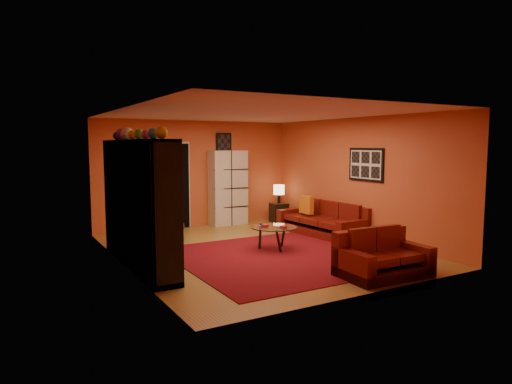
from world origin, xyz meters
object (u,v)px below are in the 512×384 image
coffee_table (274,229)px  bowl_chair (168,227)px  sofa (325,221)px  table_lamp (279,190)px  storage_cabinet (228,188)px  tv (140,207)px  loveseat (380,257)px  side_table (279,213)px  entertainment_unit (138,203)px

coffee_table → bowl_chair: bowl_chair is taller
sofa → table_lamp: size_ratio=4.78×
storage_cabinet → tv: bearing=-140.3°
tv → table_lamp: size_ratio=1.89×
sofa → bowl_chair: 3.50m
loveseat → bowl_chair: loveseat is taller
coffee_table → bowl_chair: (-1.51, 1.77, -0.10)m
table_lamp → tv: bearing=-151.2°
loveseat → coffee_table: bearing=15.2°
storage_cabinet → coffee_table: bearing=-101.8°
tv → side_table: size_ratio=1.81×
bowl_chair → loveseat: bearing=-63.3°
coffee_table → sofa: bearing=22.7°
table_lamp → entertainment_unit: bearing=-150.7°
loveseat → storage_cabinet: 5.26m
bowl_chair → side_table: size_ratio=1.36×
tv → coffee_table: (2.52, -0.23, -0.58)m
entertainment_unit → tv: 0.11m
bowl_chair → table_lamp: (3.28, 0.82, 0.54)m
storage_cabinet → side_table: size_ratio=3.74×
coffee_table → storage_cabinet: size_ratio=0.47×
sofa → loveseat: bearing=-116.4°
bowl_chair → side_table: bowl_chair is taller
tv → loveseat: (3.04, -2.50, -0.69)m
entertainment_unit → bowl_chair: 2.07m
loveseat → coffee_table: (-0.52, 2.27, 0.11)m
entertainment_unit → bowl_chair: (1.06, 1.61, -0.75)m
tv → bowl_chair: size_ratio=1.33×
sofa → coffee_table: bearing=-160.2°
storage_cabinet → bowl_chair: 2.40m
entertainment_unit → storage_cabinet: (3.05, 2.80, -0.12)m
tv → loveseat: 3.99m
entertainment_unit → tv: bearing=56.7°
sofa → storage_cabinet: 2.65m
tv → storage_cabinet: storage_cabinet is taller
tv → bowl_chair: (1.01, 1.54, -0.68)m
sofa → storage_cabinet: (-1.37, 2.18, 0.65)m
entertainment_unit → coffee_table: 2.65m
tv → side_table: tv is taller
storage_cabinet → bowl_chair: size_ratio=2.75×
tv → bowl_chair: 1.96m
tv → coffee_table: size_ratio=1.03×
loveseat → table_lamp: table_lamp is taller
side_table → bowl_chair: bearing=-166.0°
entertainment_unit → tv: entertainment_unit is taller
entertainment_unit → table_lamp: entertainment_unit is taller
entertainment_unit → table_lamp: bearing=29.3°
tv → table_lamp: 4.90m
sofa → loveseat: same height
tv → storage_cabinet: (3.00, 2.72, -0.05)m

